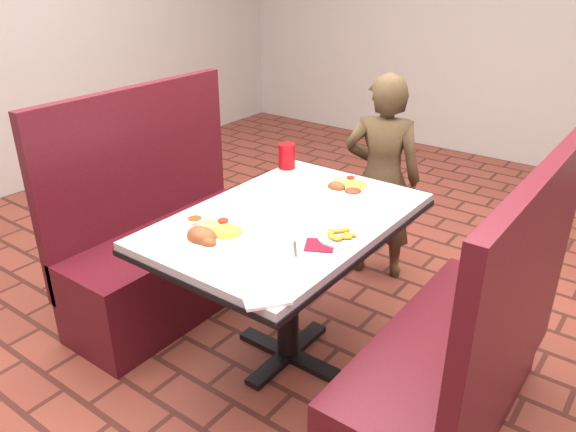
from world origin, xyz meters
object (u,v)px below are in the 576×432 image
object	(u,v)px
dining_table	(288,236)
red_tumbler	(287,156)
booth_bench_right	(455,368)
far_dinner_plate	(348,184)
plantain_plate	(340,236)
near_dinner_plate	(212,230)
diner_person	(382,179)
booth_bench_left	(169,249)

from	to	relation	value
dining_table	red_tumbler	distance (m)	0.62
booth_bench_right	far_dinner_plate	size ratio (longest dim) A/B	4.50
plantain_plate	red_tumbler	size ratio (longest dim) A/B	1.35
red_tumbler	near_dinner_plate	bearing A→B (deg)	-73.45
red_tumbler	diner_person	bearing A→B (deg)	58.87
diner_person	dining_table	bearing A→B (deg)	72.55
dining_table	far_dinner_plate	distance (m)	0.43
diner_person	red_tumbler	size ratio (longest dim) A/B	9.24
near_dinner_plate	plantain_plate	xyz separation A→B (m)	(0.41, 0.29, -0.02)
dining_table	far_dinner_plate	xyz separation A→B (m)	(0.05, 0.41, 0.12)
near_dinner_plate	plantain_plate	world-z (taller)	near_dinner_plate
near_dinner_plate	far_dinner_plate	bearing A→B (deg)	77.54
diner_person	booth_bench_right	bearing A→B (deg)	110.44
booth_bench_right	plantain_plate	bearing A→B (deg)	-174.58
near_dinner_plate	red_tumbler	bearing A→B (deg)	106.55
near_dinner_plate	far_dinner_plate	xyz separation A→B (m)	(0.17, 0.75, -0.01)
plantain_plate	booth_bench_left	bearing A→B (deg)	177.45
booth_bench_left	near_dinner_plate	xyz separation A→B (m)	(0.68, -0.34, 0.45)
booth_bench_right	far_dinner_plate	distance (m)	0.96
far_dinner_plate	plantain_plate	xyz separation A→B (m)	(0.24, -0.46, -0.01)
booth_bench_left	red_tumbler	size ratio (longest dim) A/B	9.21
red_tumbler	dining_table	bearing A→B (deg)	-52.82
diner_person	near_dinner_plate	xyz separation A→B (m)	(-0.06, -1.31, 0.18)
near_dinner_plate	far_dinner_plate	world-z (taller)	near_dinner_plate
near_dinner_plate	plantain_plate	bearing A→B (deg)	35.49
booth_bench_right	dining_table	bearing A→B (deg)	180.00
booth_bench_right	far_dinner_plate	world-z (taller)	booth_bench_right
booth_bench_right	plantain_plate	size ratio (longest dim) A/B	6.82
near_dinner_plate	plantain_plate	size ratio (longest dim) A/B	1.69
booth_bench_left	booth_bench_right	size ratio (longest dim) A/B	1.00
booth_bench_right	red_tumbler	size ratio (longest dim) A/B	9.21
booth_bench_left	plantain_plate	distance (m)	1.17
far_dinner_plate	plantain_plate	bearing A→B (deg)	-62.29
booth_bench_right	far_dinner_plate	bearing A→B (deg)	151.34
near_dinner_plate	booth_bench_left	bearing A→B (deg)	153.54
far_dinner_plate	dining_table	bearing A→B (deg)	-96.53
dining_table	diner_person	xyz separation A→B (m)	(-0.06, 0.98, -0.05)
dining_table	red_tumbler	size ratio (longest dim) A/B	9.31
far_dinner_plate	plantain_plate	distance (m)	0.52
dining_table	plantain_plate	xyz separation A→B (m)	(0.29, -0.05, 0.11)
booth_bench_left	red_tumbler	bearing A→B (deg)	47.27
diner_person	near_dinner_plate	bearing A→B (deg)	66.52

